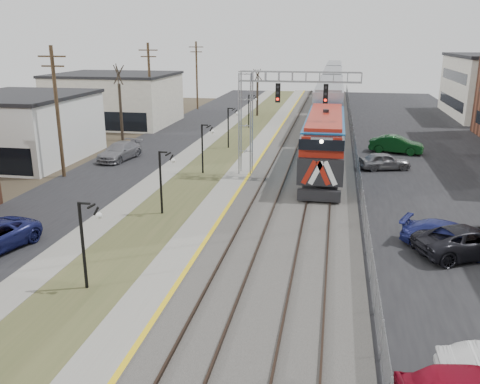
# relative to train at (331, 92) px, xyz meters

# --- Properties ---
(street_west) EXTENTS (7.00, 120.00, 0.04)m
(street_west) POSITION_rel_train_xyz_m (-17.00, -30.90, -2.90)
(street_west) COLOR black
(street_west) RESTS_ON ground
(sidewalk) EXTENTS (2.00, 120.00, 0.08)m
(sidewalk) POSITION_rel_train_xyz_m (-12.50, -30.90, -2.88)
(sidewalk) COLOR gray
(sidewalk) RESTS_ON ground
(grass_median) EXTENTS (4.00, 120.00, 0.06)m
(grass_median) POSITION_rel_train_xyz_m (-9.50, -30.90, -2.89)
(grass_median) COLOR #414927
(grass_median) RESTS_ON ground
(platform) EXTENTS (2.00, 120.00, 0.24)m
(platform) POSITION_rel_train_xyz_m (-6.50, -30.90, -2.80)
(platform) COLOR gray
(platform) RESTS_ON ground
(ballast_bed) EXTENTS (8.00, 120.00, 0.20)m
(ballast_bed) POSITION_rel_train_xyz_m (-1.50, -30.90, -2.82)
(ballast_bed) COLOR #595651
(ballast_bed) RESTS_ON ground
(parking_lot) EXTENTS (16.00, 120.00, 0.04)m
(parking_lot) POSITION_rel_train_xyz_m (10.50, -30.90, -2.90)
(parking_lot) COLOR black
(parking_lot) RESTS_ON ground
(platform_edge) EXTENTS (0.24, 120.00, 0.01)m
(platform_edge) POSITION_rel_train_xyz_m (-5.62, -30.90, -2.67)
(platform_edge) COLOR gold
(platform_edge) RESTS_ON platform
(track_near) EXTENTS (1.58, 120.00, 0.15)m
(track_near) POSITION_rel_train_xyz_m (-3.50, -30.90, -2.64)
(track_near) COLOR #2D2119
(track_near) RESTS_ON ballast_bed
(track_far) EXTENTS (1.58, 120.00, 0.15)m
(track_far) POSITION_rel_train_xyz_m (-0.00, -30.90, -2.64)
(track_far) COLOR #2D2119
(track_far) RESTS_ON ballast_bed
(train) EXTENTS (3.00, 85.85, 5.33)m
(train) POSITION_rel_train_xyz_m (0.00, 0.00, 0.00)
(train) COLOR #125493
(train) RESTS_ON ground
(signal_gantry) EXTENTS (9.00, 1.07, 8.15)m
(signal_gantry) POSITION_rel_train_xyz_m (-4.28, -37.91, 2.67)
(signal_gantry) COLOR gray
(signal_gantry) RESTS_ON ground
(lampposts) EXTENTS (0.14, 62.14, 4.00)m
(lampposts) POSITION_rel_train_xyz_m (-9.50, -47.62, -0.92)
(lampposts) COLOR black
(lampposts) RESTS_ON ground
(utility_poles) EXTENTS (0.28, 80.28, 10.00)m
(utility_poles) POSITION_rel_train_xyz_m (-20.00, -40.90, 2.08)
(utility_poles) COLOR #4C3823
(utility_poles) RESTS_ON ground
(fence) EXTENTS (0.04, 120.00, 1.60)m
(fence) POSITION_rel_train_xyz_m (2.70, -30.90, -2.12)
(fence) COLOR gray
(fence) RESTS_ON ground
(bare_trees) EXTENTS (12.30, 42.30, 5.95)m
(bare_trees) POSITION_rel_train_xyz_m (-18.16, -26.99, -0.22)
(bare_trees) COLOR #382D23
(bare_trees) RESTS_ON ground
(car_lot_c) EXTENTS (6.01, 4.46, 1.52)m
(car_lot_c) POSITION_rel_train_xyz_m (7.66, -51.13, -2.16)
(car_lot_c) COLOR black
(car_lot_c) RESTS_ON ground
(car_lot_d) EXTENTS (5.24, 3.69, 1.41)m
(car_lot_d) POSITION_rel_train_xyz_m (6.87, -50.56, -2.22)
(car_lot_d) COLOR navy
(car_lot_d) RESTS_ON ground
(car_lot_e) EXTENTS (4.49, 2.80, 1.43)m
(car_lot_e) POSITION_rel_train_xyz_m (4.98, -33.95, -2.21)
(car_lot_e) COLOR slate
(car_lot_e) RESTS_ON ground
(car_lot_f) EXTENTS (5.18, 2.76, 1.62)m
(car_lot_f) POSITION_rel_train_xyz_m (6.60, -27.25, -2.11)
(car_lot_f) COLOR #0B3713
(car_lot_f) RESTS_ON ground
(car_street_b) EXTENTS (2.94, 5.52, 1.52)m
(car_street_b) POSITION_rel_train_xyz_m (-18.01, -34.64, -2.16)
(car_street_b) COLOR slate
(car_street_b) RESTS_ON ground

